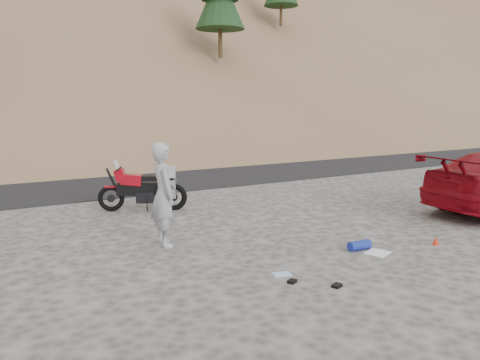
# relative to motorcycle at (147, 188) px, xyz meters

# --- Properties ---
(ground) EXTENTS (140.00, 140.00, 0.00)m
(ground) POSITION_rel_motorcycle_xyz_m (0.19, -3.69, -0.56)
(ground) COLOR #454340
(ground) RESTS_ON ground
(road) EXTENTS (120.00, 7.00, 0.05)m
(road) POSITION_rel_motorcycle_xyz_m (0.19, 5.31, -0.56)
(road) COLOR black
(road) RESTS_ON ground
(hillside) EXTENTS (120.00, 73.00, 46.72)m
(hillside) POSITION_rel_motorcycle_xyz_m (0.14, 37.18, 10.52)
(hillside) COLOR brown
(hillside) RESTS_ON ground
(motorcycle) EXTENTS (2.03, 1.15, 1.30)m
(motorcycle) POSITION_rel_motorcycle_xyz_m (0.00, 0.00, 0.00)
(motorcycle) COLOR black
(motorcycle) RESTS_ON ground
(man) EXTENTS (0.52, 0.74, 1.93)m
(man) POSITION_rel_motorcycle_xyz_m (-0.71, -2.95, -0.56)
(man) COLOR #97989C
(man) RESTS_ON ground
(gear_white_cloth) EXTENTS (0.51, 0.48, 0.01)m
(gear_white_cloth) POSITION_rel_motorcycle_xyz_m (2.35, -5.34, -0.55)
(gear_white_cloth) COLOR white
(gear_white_cloth) RESTS_ON ground
(gear_blue_mat) EXTENTS (0.45, 0.20, 0.18)m
(gear_blue_mat) POSITION_rel_motorcycle_xyz_m (2.21, -5.04, -0.47)
(gear_blue_mat) COLOR navy
(gear_blue_mat) RESTS_ON ground
(gear_funnel) EXTENTS (0.15, 0.15, 0.16)m
(gear_funnel) POSITION_rel_motorcycle_xyz_m (3.68, -5.54, -0.47)
(gear_funnel) COLOR red
(gear_funnel) RESTS_ON ground
(gear_glove_a) EXTENTS (0.18, 0.15, 0.04)m
(gear_glove_a) POSITION_rel_motorcycle_xyz_m (0.66, -6.15, -0.53)
(gear_glove_a) COLOR black
(gear_glove_a) RESTS_ON ground
(gear_glove_b) EXTENTS (0.17, 0.15, 0.05)m
(gear_glove_b) POSITION_rel_motorcycle_xyz_m (0.20, -5.69, -0.53)
(gear_glove_b) COLOR black
(gear_glove_b) RESTS_ON ground
(gear_blue_cloth) EXTENTS (0.32, 0.27, 0.01)m
(gear_blue_cloth) POSITION_rel_motorcycle_xyz_m (0.27, -5.34, -0.55)
(gear_blue_cloth) COLOR #96BBE8
(gear_blue_cloth) RESTS_ON ground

